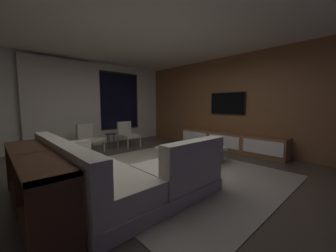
{
  "coord_description": "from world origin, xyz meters",
  "views": [
    {
      "loc": [
        -2.21,
        -2.75,
        1.28
      ],
      "look_at": [
        1.15,
        0.86,
        0.76
      ],
      "focal_mm": 20.73,
      "sensor_mm": 36.0,
      "label": 1
    }
  ],
  "objects_px": {
    "mounted_tv": "(227,103)",
    "side_stool": "(110,136)",
    "accent_chair_near_window": "(127,133)",
    "media_console": "(229,142)",
    "sectional_couch": "(112,174)",
    "coffee_table": "(192,154)",
    "accent_chair_by_curtain": "(89,137)",
    "console_table_behind_couch": "(34,179)",
    "book_stack_on_coffee_table": "(199,146)"
  },
  "relations": [
    {
      "from": "accent_chair_near_window",
      "to": "accent_chair_by_curtain",
      "type": "relative_size",
      "value": 1.0
    },
    {
      "from": "sectional_couch",
      "to": "media_console",
      "type": "height_order",
      "value": "sectional_couch"
    },
    {
      "from": "book_stack_on_coffee_table",
      "to": "mounted_tv",
      "type": "xyz_separation_m",
      "value": [
        1.74,
        0.35,
        0.96
      ]
    },
    {
      "from": "mounted_tv",
      "to": "console_table_behind_couch",
      "type": "distance_m",
      "value": 4.92
    },
    {
      "from": "side_stool",
      "to": "mounted_tv",
      "type": "height_order",
      "value": "mounted_tv"
    },
    {
      "from": "accent_chair_near_window",
      "to": "sectional_couch",
      "type": "bearing_deg",
      "value": -124.87
    },
    {
      "from": "side_stool",
      "to": "accent_chair_near_window",
      "type": "bearing_deg",
      "value": -4.05
    },
    {
      "from": "accent_chair_by_curtain",
      "to": "media_console",
      "type": "distance_m",
      "value": 3.94
    },
    {
      "from": "media_console",
      "to": "accent_chair_by_curtain",
      "type": "bearing_deg",
      "value": 139.62
    },
    {
      "from": "accent_chair_by_curtain",
      "to": "mounted_tv",
      "type": "bearing_deg",
      "value": -36.48
    },
    {
      "from": "console_table_behind_couch",
      "to": "side_stool",
      "type": "bearing_deg",
      "value": 49.32
    },
    {
      "from": "accent_chair_by_curtain",
      "to": "accent_chair_near_window",
      "type": "bearing_deg",
      "value": -3.72
    },
    {
      "from": "media_console",
      "to": "accent_chair_near_window",
      "type": "bearing_deg",
      "value": 126.43
    },
    {
      "from": "coffee_table",
      "to": "console_table_behind_couch",
      "type": "height_order",
      "value": "console_table_behind_couch"
    },
    {
      "from": "coffee_table",
      "to": "side_stool",
      "type": "bearing_deg",
      "value": 105.33
    },
    {
      "from": "coffee_table",
      "to": "mounted_tv",
      "type": "xyz_separation_m",
      "value": [
        1.86,
        0.23,
        1.16
      ]
    },
    {
      "from": "sectional_couch",
      "to": "mounted_tv",
      "type": "bearing_deg",
      "value": 6.69
    },
    {
      "from": "accent_chair_by_curtain",
      "to": "coffee_table",
      "type": "bearing_deg",
      "value": -62.86
    },
    {
      "from": "mounted_tv",
      "to": "sectional_couch",
      "type": "bearing_deg",
      "value": -173.31
    },
    {
      "from": "sectional_couch",
      "to": "accent_chair_by_curtain",
      "type": "height_order",
      "value": "sectional_couch"
    },
    {
      "from": "coffee_table",
      "to": "accent_chair_by_curtain",
      "type": "height_order",
      "value": "accent_chair_by_curtain"
    },
    {
      "from": "sectional_couch",
      "to": "mounted_tv",
      "type": "height_order",
      "value": "mounted_tv"
    },
    {
      "from": "console_table_behind_couch",
      "to": "coffee_table",
      "type": "bearing_deg",
      "value": 1.95
    },
    {
      "from": "book_stack_on_coffee_table",
      "to": "console_table_behind_couch",
      "type": "xyz_separation_m",
      "value": [
        -3.08,
        0.02,
        0.03
      ]
    },
    {
      "from": "accent_chair_near_window",
      "to": "console_table_behind_couch",
      "type": "bearing_deg",
      "value": -137.28
    },
    {
      "from": "mounted_tv",
      "to": "coffee_table",
      "type": "bearing_deg",
      "value": -173.01
    },
    {
      "from": "side_stool",
      "to": "media_console",
      "type": "bearing_deg",
      "value": -46.63
    },
    {
      "from": "mounted_tv",
      "to": "side_stool",
      "type": "bearing_deg",
      "value": 137.83
    },
    {
      "from": "media_console",
      "to": "console_table_behind_couch",
      "type": "height_order",
      "value": "console_table_behind_couch"
    },
    {
      "from": "accent_chair_by_curtain",
      "to": "media_console",
      "type": "xyz_separation_m",
      "value": [
        3.0,
        -2.55,
        -0.18
      ]
    },
    {
      "from": "side_stool",
      "to": "book_stack_on_coffee_table",
      "type": "bearing_deg",
      "value": -73.01
    },
    {
      "from": "accent_chair_near_window",
      "to": "side_stool",
      "type": "bearing_deg",
      "value": 175.95
    },
    {
      "from": "coffee_table",
      "to": "media_console",
      "type": "height_order",
      "value": "media_console"
    },
    {
      "from": "sectional_couch",
      "to": "side_stool",
      "type": "height_order",
      "value": "sectional_couch"
    },
    {
      "from": "coffee_table",
      "to": "book_stack_on_coffee_table",
      "type": "height_order",
      "value": "book_stack_on_coffee_table"
    },
    {
      "from": "accent_chair_near_window",
      "to": "book_stack_on_coffee_table",
      "type": "bearing_deg",
      "value": -84.22
    },
    {
      "from": "coffee_table",
      "to": "console_table_behind_couch",
      "type": "xyz_separation_m",
      "value": [
        -2.96,
        -0.1,
        0.23
      ]
    },
    {
      "from": "coffee_table",
      "to": "mounted_tv",
      "type": "distance_m",
      "value": 2.2
    },
    {
      "from": "sectional_couch",
      "to": "accent_chair_near_window",
      "type": "bearing_deg",
      "value": 55.13
    },
    {
      "from": "media_console",
      "to": "console_table_behind_couch",
      "type": "bearing_deg",
      "value": -178.4
    },
    {
      "from": "mounted_tv",
      "to": "console_table_behind_couch",
      "type": "bearing_deg",
      "value": -176.11
    },
    {
      "from": "sectional_couch",
      "to": "console_table_behind_couch",
      "type": "xyz_separation_m",
      "value": [
        -0.91,
        0.13,
        0.13
      ]
    },
    {
      "from": "media_console",
      "to": "mounted_tv",
      "type": "bearing_deg",
      "value": 47.6
    },
    {
      "from": "accent_chair_near_window",
      "to": "console_table_behind_couch",
      "type": "relative_size",
      "value": 0.37
    },
    {
      "from": "book_stack_on_coffee_table",
      "to": "console_table_behind_couch",
      "type": "bearing_deg",
      "value": 179.61
    },
    {
      "from": "accent_chair_near_window",
      "to": "console_table_behind_couch",
      "type": "distance_m",
      "value": 3.83
    },
    {
      "from": "sectional_couch",
      "to": "media_console",
      "type": "relative_size",
      "value": 0.81
    },
    {
      "from": "side_stool",
      "to": "console_table_behind_couch",
      "type": "height_order",
      "value": "console_table_behind_couch"
    },
    {
      "from": "accent_chair_near_window",
      "to": "media_console",
      "type": "height_order",
      "value": "accent_chair_near_window"
    },
    {
      "from": "coffee_table",
      "to": "console_table_behind_couch",
      "type": "distance_m",
      "value": 2.98
    }
  ]
}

